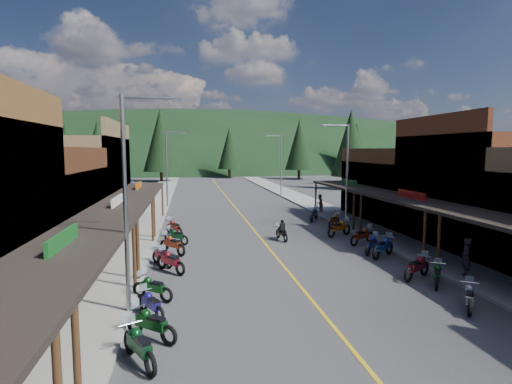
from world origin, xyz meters
name	(u,v)px	position (x,y,z in m)	size (l,w,h in m)	color
ground	(280,261)	(0.00, 0.00, 0.00)	(220.00, 220.00, 0.00)	#38383A
centerline	(236,209)	(0.00, 20.00, 0.01)	(0.15, 90.00, 0.01)	gold
sidewalk_west	(150,210)	(-8.70, 20.00, 0.07)	(3.40, 94.00, 0.15)	gray
sidewalk_east	(317,206)	(8.70, 20.00, 0.07)	(3.40, 94.00, 0.15)	gray
shop_west_2	(17,217)	(-13.75, 1.70, 2.53)	(10.90, 9.00, 6.20)	#3F2111
shop_west_3	(69,184)	(-13.78, 11.30, 3.52)	(10.90, 10.20, 8.20)	brown
shop_east_2	(485,190)	(13.78, 1.70, 3.52)	(10.90, 9.00, 8.20)	#562B19
shop_east_3	(404,191)	(13.75, 11.30, 2.53)	(10.90, 10.20, 6.20)	#4C2D16
streetlight_0	(129,195)	(-6.95, -6.00, 4.46)	(2.16, 0.18, 8.00)	gray
streetlight_1	(168,165)	(-6.95, 22.00, 4.46)	(2.16, 0.18, 8.00)	gray
streetlight_2	(345,171)	(6.95, 8.00, 4.46)	(2.16, 0.18, 8.00)	gray
streetlight_3	(280,162)	(6.95, 30.00, 4.46)	(2.16, 0.18, 8.00)	gray
ridge_hill	(201,166)	(0.00, 135.00, 0.00)	(310.00, 140.00, 60.00)	black
pine_0	(0,148)	(-40.00, 62.00, 6.48)	(5.04, 5.04, 11.00)	black
pine_1	(98,145)	(-24.00, 70.00, 7.24)	(5.88, 5.88, 12.50)	black
pine_2	(161,140)	(-10.00, 58.00, 7.99)	(6.72, 6.72, 14.00)	black
pine_3	(229,148)	(4.00, 66.00, 6.48)	(5.04, 5.04, 11.00)	black
pine_4	(299,144)	(18.00, 60.00, 7.24)	(5.88, 5.88, 12.50)	black
pine_5	(349,142)	(34.00, 72.00, 7.99)	(6.72, 6.72, 14.00)	black
pine_6	(412,148)	(46.00, 64.00, 6.48)	(5.04, 5.04, 11.00)	black
pine_7	(67,145)	(-32.00, 76.00, 7.24)	(5.88, 5.88, 12.50)	black
pine_8	(66,151)	(-22.00, 40.00, 5.98)	(4.48, 4.48, 10.00)	black
pine_9	(356,148)	(24.00, 45.00, 6.38)	(4.93, 4.93, 10.80)	black
pine_10	(109,146)	(-18.00, 50.00, 6.78)	(5.38, 5.38, 11.60)	black
pine_11	(351,143)	(20.00, 38.00, 7.19)	(5.82, 5.82, 12.40)	black
bike_west_3	(139,344)	(-6.29, -9.69, 0.61)	(0.71, 2.14, 1.22)	#0A3619
bike_west_4	(151,323)	(-6.10, -8.22, 0.59)	(0.69, 2.07, 1.18)	#0B3A11
bike_west_5	(151,303)	(-6.27, -6.37, 0.53)	(0.62, 1.85, 1.06)	navy
bike_west_6	(152,287)	(-6.36, -4.68, 0.56)	(0.66, 1.97, 1.12)	#0C4013
bike_west_7	(170,260)	(-5.80, -1.06, 0.62)	(0.73, 2.18, 1.25)	maroon
bike_west_8	(162,256)	(-6.28, 0.21, 0.55)	(0.64, 1.91, 1.09)	maroon
bike_west_9	(172,243)	(-5.84, 2.52, 0.64)	(0.74, 2.23, 1.27)	maroon
bike_west_10	(176,235)	(-5.70, 5.05, 0.57)	(0.66, 1.99, 1.14)	#0C3C1C
bike_west_11	(174,227)	(-5.92, 7.74, 0.63)	(0.74, 2.21, 1.26)	maroon
bike_east_4	(469,296)	(5.59, -7.75, 0.56)	(0.65, 1.95, 1.11)	#9A999F
bike_east_5	(437,274)	(6.09, -5.02, 0.54)	(0.63, 1.90, 1.08)	#0C3C15
bike_east_6	(417,266)	(5.71, -4.01, 0.61)	(0.71, 2.14, 1.23)	maroon
bike_east_7	(383,246)	(5.97, -0.18, 0.65)	(0.76, 2.28, 1.31)	navy
bike_east_8	(372,243)	(5.75, 0.78, 0.58)	(0.68, 2.03, 1.16)	navy
bike_east_9	(362,235)	(6.12, 2.89, 0.63)	(0.73, 2.19, 1.25)	maroon
bike_east_10	(339,227)	(5.59, 5.53, 0.66)	(0.77, 2.31, 1.32)	#9A4B0B
bike_east_11	(334,220)	(6.38, 8.66, 0.61)	(0.71, 2.12, 1.21)	#AD550C
bike_east_12	(314,214)	(5.71, 11.70, 0.64)	(0.75, 2.25, 1.29)	navy
rider_on_bike	(282,232)	(1.29, 4.97, 0.58)	(0.90, 1.98, 1.45)	black
pedestrian_east_a	(466,257)	(7.88, -4.50, 1.07)	(0.67, 0.44, 1.85)	#281C2B
pedestrian_east_b	(320,203)	(7.52, 15.56, 1.00)	(0.82, 0.47, 1.69)	brown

